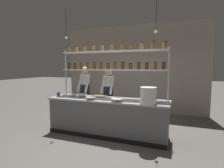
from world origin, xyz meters
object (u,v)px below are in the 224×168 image
(container_stack, at_px, (148,96))
(serving_cup_front, at_px, (58,94))
(chef_left, at_px, (85,91))
(prep_bowl_near_left, at_px, (117,100))
(spice_shelf_unit, at_px, (112,62))
(chef_center, at_px, (108,93))
(cutting_board, at_px, (100,96))
(prep_bowl_center_front, at_px, (73,96))
(prep_bowl_near_right, at_px, (82,96))
(prep_bowl_center_back, at_px, (91,98))

(container_stack, relative_size, serving_cup_front, 3.39)
(chef_left, xyz_separation_m, prep_bowl_near_left, (1.34, -0.88, -0.05))
(chef_left, xyz_separation_m, container_stack, (2.04, -0.87, 0.10))
(spice_shelf_unit, distance_m, prep_bowl_near_left, 1.12)
(chef_center, xyz_separation_m, container_stack, (1.28, -0.88, 0.13))
(cutting_board, xyz_separation_m, prep_bowl_center_front, (-0.69, -0.22, 0.01))
(prep_bowl_center_front, bearing_deg, chef_left, 88.25)
(prep_bowl_near_right, bearing_deg, chef_center, 51.10)
(prep_bowl_center_front, bearing_deg, cutting_board, 17.93)
(spice_shelf_unit, relative_size, chef_left, 1.69)
(cutting_board, distance_m, serving_cup_front, 1.14)
(prep_bowl_center_front, bearing_deg, serving_cup_front, -166.98)
(chef_left, relative_size, prep_bowl_center_front, 9.93)
(spice_shelf_unit, height_order, prep_bowl_center_back, spice_shelf_unit)
(cutting_board, bearing_deg, chef_left, 149.54)
(chef_left, relative_size, chef_center, 1.03)
(spice_shelf_unit, height_order, container_stack, spice_shelf_unit)
(prep_bowl_center_front, bearing_deg, prep_bowl_near_right, -0.47)
(chef_left, bearing_deg, prep_bowl_near_right, -56.10)
(chef_center, relative_size, prep_bowl_near_left, 5.98)
(spice_shelf_unit, height_order, prep_bowl_center_front, spice_shelf_unit)
(chef_left, height_order, serving_cup_front, chef_left)
(cutting_board, bearing_deg, prep_bowl_center_back, -92.20)
(chef_left, xyz_separation_m, chef_center, (0.76, 0.01, -0.03))
(chef_center, height_order, container_stack, chef_center)
(spice_shelf_unit, distance_m, prep_bowl_center_front, 1.39)
(spice_shelf_unit, bearing_deg, prep_bowl_near_left, -58.67)
(prep_bowl_center_front, bearing_deg, prep_bowl_near_left, -11.02)
(chef_left, height_order, prep_bowl_center_front, chef_left)
(chef_center, distance_m, prep_bowl_center_back, 0.87)
(cutting_board, xyz_separation_m, serving_cup_front, (-1.10, -0.32, 0.04))
(prep_bowl_center_back, bearing_deg, spice_shelf_unit, 59.51)
(prep_bowl_near_left, xyz_separation_m, prep_bowl_center_front, (-1.36, 0.26, -0.01))
(container_stack, relative_size, prep_bowl_near_left, 1.30)
(chef_center, height_order, prep_bowl_center_back, chef_center)
(spice_shelf_unit, xyz_separation_m, chef_center, (-0.22, 0.30, -0.87))
(chef_left, relative_size, prep_bowl_center_back, 6.81)
(prep_bowl_center_front, height_order, prep_bowl_near_right, prep_bowl_near_right)
(prep_bowl_center_back, xyz_separation_m, serving_cup_front, (-1.08, 0.14, 0.02))
(prep_bowl_center_front, relative_size, prep_bowl_near_right, 0.59)
(container_stack, relative_size, prep_bowl_near_right, 1.25)
(prep_bowl_near_left, relative_size, prep_bowl_center_back, 1.11)
(container_stack, bearing_deg, prep_bowl_center_back, 179.12)
(prep_bowl_near_left, bearing_deg, cutting_board, 144.07)
(prep_bowl_near_right, bearing_deg, prep_bowl_center_back, -31.40)
(chef_left, xyz_separation_m, serving_cup_front, (-0.43, -0.71, -0.03))
(spice_shelf_unit, bearing_deg, chef_center, 126.28)
(prep_bowl_near_left, distance_m, serving_cup_front, 1.78)
(cutting_board, height_order, prep_bowl_near_left, prep_bowl_near_left)
(chef_center, bearing_deg, prep_bowl_near_right, -121.03)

